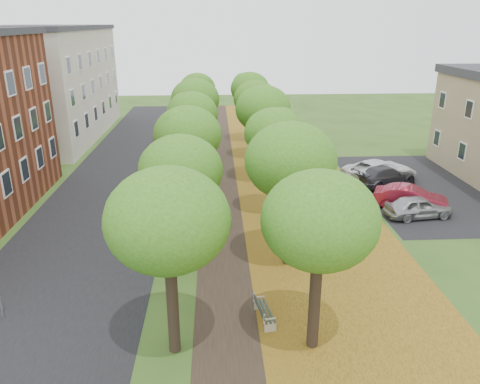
{
  "coord_description": "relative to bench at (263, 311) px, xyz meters",
  "views": [
    {
      "loc": [
        -0.68,
        -13.47,
        10.73
      ],
      "look_at": [
        0.55,
        9.0,
        2.5
      ],
      "focal_mm": 35.0,
      "sensor_mm": 36.0,
      "label": 1
    }
  ],
  "objects": [
    {
      "name": "tree_row_west",
      "position": [
        -3.23,
        13.48,
        4.36
      ],
      "size": [
        3.68,
        33.68,
        6.36
      ],
      "color": "black",
      "rests_on": "ground"
    },
    {
      "name": "car_silver",
      "position": [
        9.97,
        9.47,
        0.26
      ],
      "size": [
        4.02,
        2.04,
        1.31
      ],
      "primitive_type": "imported",
      "rotation": [
        0.0,
        0.0,
        1.7
      ],
      "color": "#A1A1A5",
      "rests_on": "ground"
    },
    {
      "name": "car_red",
      "position": [
        10.02,
        10.76,
        0.31
      ],
      "size": [
        4.51,
        3.13,
        1.41
      ],
      "primitive_type": "imported",
      "rotation": [
        0.0,
        0.0,
        1.14
      ],
      "color": "maroon",
      "rests_on": "ground"
    },
    {
      "name": "parking_lot",
      "position": [
        12.47,
        14.48,
        -0.39
      ],
      "size": [
        9.0,
        16.0,
        0.01
      ],
      "primitive_type": "cube",
      "color": "black",
      "rests_on": "ground"
    },
    {
      "name": "footpath",
      "position": [
        -1.03,
        13.48,
        -0.39
      ],
      "size": [
        3.2,
        70.0,
        0.01
      ],
      "primitive_type": "cube",
      "color": "black",
      "rests_on": "ground"
    },
    {
      "name": "leaf_verge",
      "position": [
        3.97,
        13.48,
        -0.39
      ],
      "size": [
        7.5,
        70.0,
        0.01
      ],
      "primitive_type": "cube",
      "color": "#A1731D",
      "rests_on": "ground"
    },
    {
      "name": "car_white",
      "position": [
        9.97,
        16.16,
        0.36
      ],
      "size": [
        5.94,
        4.17,
        1.51
      ],
      "primitive_type": "imported",
      "rotation": [
        0.0,
        0.0,
        1.91
      ],
      "color": "silver",
      "rests_on": "ground"
    },
    {
      "name": "ground",
      "position": [
        -1.03,
        -1.52,
        -0.4
      ],
      "size": [
        120.0,
        120.0,
        0.0
      ],
      "primitive_type": "plane",
      "color": "#2D4C19",
      "rests_on": "ground"
    },
    {
      "name": "car_grey",
      "position": [
        9.97,
        15.18,
        0.3
      ],
      "size": [
        5.16,
        3.78,
        1.39
      ],
      "primitive_type": "imported",
      "rotation": [
        0.0,
        0.0,
        2.01
      ],
      "color": "#313136",
      "rests_on": "ground"
    },
    {
      "name": "street_asphalt",
      "position": [
        -8.53,
        13.48,
        -0.39
      ],
      "size": [
        8.0,
        70.0,
        0.01
      ],
      "primitive_type": "cube",
      "color": "black",
      "rests_on": "ground"
    },
    {
      "name": "bench",
      "position": [
        0.0,
        0.0,
        0.0
      ],
      "size": [
        0.74,
        1.67,
        0.76
      ],
      "rotation": [
        0.0,
        0.0,
        1.74
      ],
      "color": "#242E28",
      "rests_on": "ground"
    },
    {
      "name": "tree_row_east",
      "position": [
        1.57,
        13.48,
        4.36
      ],
      "size": [
        3.68,
        33.68,
        6.36
      ],
      "color": "black",
      "rests_on": "ground"
    },
    {
      "name": "building_cream",
      "position": [
        -18.03,
        31.48,
        4.81
      ],
      "size": [
        10.3,
        20.3,
        10.4
      ],
      "color": "beige",
      "rests_on": "ground"
    }
  ]
}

